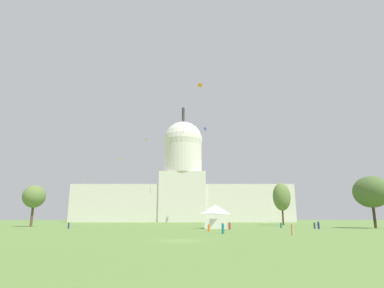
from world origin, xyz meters
TOP-DOWN VIEW (x-y plane):
  - ground_plane at (0.00, 0.00)m, footprint 800.00×800.00m
  - capitol_building at (-4.35, 159.68)m, footprint 130.34×24.30m
  - event_tent at (6.76, 41.28)m, footprint 5.50×7.07m
  - tree_east_far at (45.22, 42.76)m, footprint 8.67×10.24m
  - tree_west_near at (-44.24, 57.05)m, footprint 6.54×7.09m
  - tree_east_near at (32.15, 74.79)m, footprint 8.13×7.79m
  - person_navy_deep_crowd at (29.49, 37.30)m, footprint 0.63×0.63m
  - person_teal_back_left at (23.35, 45.46)m, footprint 0.57×0.57m
  - person_red_edge_east at (9.31, 33.92)m, footprint 0.62×0.62m
  - person_orange_aisle_center at (4.36, 23.29)m, footprint 0.43×0.43m
  - person_teal_mid_right at (6.12, 15.28)m, footprint 0.57×0.57m
  - person_tan_back_right at (15.70, 11.49)m, footprint 0.46×0.46m
  - person_navy_lawn_far_left at (29.68, 40.22)m, footprint 0.48×0.48m
  - person_navy_mid_left at (-27.11, 39.90)m, footprint 0.42×0.42m
  - kite_pink_mid at (-14.57, 105.72)m, footprint 0.64×1.44m
  - kite_blue_high at (8.30, 127.60)m, footprint 1.47×1.45m
  - kite_orange_high at (3.38, 41.17)m, footprint 1.18×0.64m
  - kite_yellow_mid at (-15.87, 80.22)m, footprint 0.60×0.70m
  - kite_cyan_low at (-15.56, 94.91)m, footprint 0.72×1.34m
  - kite_lime_mid at (-35.54, 121.18)m, footprint 0.96×0.98m
  - kite_gold_mid at (-39.45, 86.09)m, footprint 1.89×1.03m
  - kite_magenta_mid at (-0.87, 60.31)m, footprint 1.10×1.82m

SIDE VIEW (x-z plane):
  - ground_plane at x=0.00m, z-range 0.00..0.00m
  - person_teal_back_left at x=23.35m, z-range -0.08..1.39m
  - person_orange_aisle_center at x=4.36m, z-range -0.07..1.44m
  - person_red_edge_east at x=9.31m, z-range -0.08..1.54m
  - person_tan_back_right at x=15.70m, z-range -0.05..1.51m
  - person_navy_lawn_far_left at x=29.68m, z-range -0.06..1.53m
  - person_navy_mid_left at x=-27.11m, z-range -0.05..1.57m
  - person_navy_deep_crowd at x=29.49m, z-range -0.08..1.63m
  - person_teal_mid_right at x=6.12m, z-range -0.07..1.69m
  - event_tent at x=6.76m, z-range 0.07..5.54m
  - tree_west_near at x=-44.24m, z-range 2.56..14.27m
  - tree_east_far at x=45.22m, z-range 2.39..14.88m
  - tree_east_near at x=32.15m, z-range 2.36..16.60m
  - kite_cyan_low at x=-15.56m, z-range 13.46..17.50m
  - kite_gold_mid at x=-39.45m, z-range 16.88..21.04m
  - capitol_building at x=-4.35m, z-range -15.60..56.36m
  - kite_pink_mid at x=-14.57m, z-range 29.48..29.77m
  - kite_lime_mid at x=-35.54m, z-range 29.74..32.63m
  - kite_yellow_mid at x=-15.87m, z-range 30.76..31.64m
  - kite_magenta_mid at x=-0.87m, z-range 29.94..34.22m
  - kite_orange_high at x=3.38m, z-range 35.49..36.49m
  - kite_blue_high at x=8.30m, z-range 47.40..50.17m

